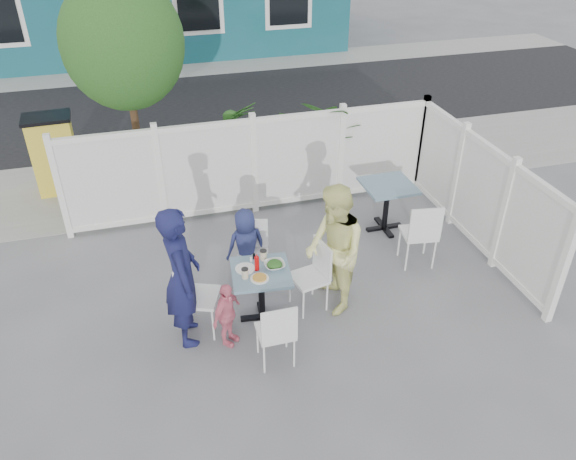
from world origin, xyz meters
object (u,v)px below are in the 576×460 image
object	(u,v)px
chair_back	(253,247)
boy	(246,246)
chair_left	(192,290)
chair_right	(314,271)
main_table	(261,282)
spare_table	(387,195)
woman	(334,251)
man	(182,277)
utility_cabinet	(55,156)
chair_near	(277,330)
toddler	(227,315)

from	to	relation	value
chair_back	boy	size ratio (longest dim) A/B	0.82
chair_left	chair_right	xyz separation A→B (m)	(1.52, 0.03, -0.04)
main_table	boy	bearing A→B (deg)	90.44
spare_table	woman	distance (m)	2.07
man	chair_back	bearing A→B (deg)	-48.34
spare_table	woman	xyz separation A→B (m)	(-1.40, -1.51, 0.25)
utility_cabinet	chair_near	xyz separation A→B (m)	(2.57, -5.01, -0.14)
utility_cabinet	spare_table	bearing A→B (deg)	-31.32
man	woman	world-z (taller)	man
utility_cabinet	chair_near	distance (m)	5.63
main_table	woman	xyz separation A→B (m)	(0.92, 0.01, 0.28)
man	woman	size ratio (longest dim) A/B	1.04
utility_cabinet	man	bearing A→B (deg)	-71.29
chair_right	main_table	bearing A→B (deg)	85.00
chair_back	boy	world-z (taller)	boy
main_table	chair_back	size ratio (longest dim) A/B	0.86
main_table	chair_back	xyz separation A→B (m)	(0.08, 0.82, -0.05)
man	toddler	bearing A→B (deg)	-118.80
chair_left	chair_back	xyz separation A→B (m)	(0.90, 0.76, -0.06)
utility_cabinet	spare_table	size ratio (longest dim) A/B	1.68
woman	boy	size ratio (longest dim) A/B	1.57
chair_near	chair_left	bearing A→B (deg)	133.06
chair_back	chair_near	size ratio (longest dim) A/B	1.01
chair_back	man	world-z (taller)	man
utility_cabinet	boy	size ratio (longest dim) A/B	1.20
man	toddler	xyz separation A→B (m)	(0.44, -0.25, -0.46)
woman	chair_near	bearing A→B (deg)	-48.00
woman	boy	distance (m)	1.28
utility_cabinet	main_table	xyz separation A→B (m)	(2.59, -4.21, -0.09)
spare_table	chair_near	world-z (taller)	chair_near
chair_near	toddler	xyz separation A→B (m)	(-0.47, 0.50, -0.09)
spare_table	toddler	distance (m)	3.35
chair_near	toddler	size ratio (longest dim) A/B	1.04
chair_right	chair_left	bearing A→B (deg)	79.06
man	chair_right	bearing A→B (deg)	-84.49
main_table	spare_table	xyz separation A→B (m)	(2.32, 1.52, 0.04)
utility_cabinet	main_table	size ratio (longest dim) A/B	1.70
chair_left	man	world-z (taller)	man
man	chair_near	bearing A→B (deg)	-128.87
chair_back	chair_left	bearing A→B (deg)	55.75
main_table	chair_near	distance (m)	0.80
chair_left	chair_back	world-z (taller)	chair_left
chair_right	toddler	size ratio (longest dim) A/B	1.09
chair_right	toddler	bearing A→B (deg)	96.37
utility_cabinet	toddler	xyz separation A→B (m)	(2.11, -4.51, -0.23)
utility_cabinet	boy	world-z (taller)	utility_cabinet
man	boy	world-z (taller)	man
man	toddler	world-z (taller)	man
spare_table	boy	xyz separation A→B (m)	(-2.33, -0.68, -0.06)
chair_left	chair_back	bearing A→B (deg)	151.68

